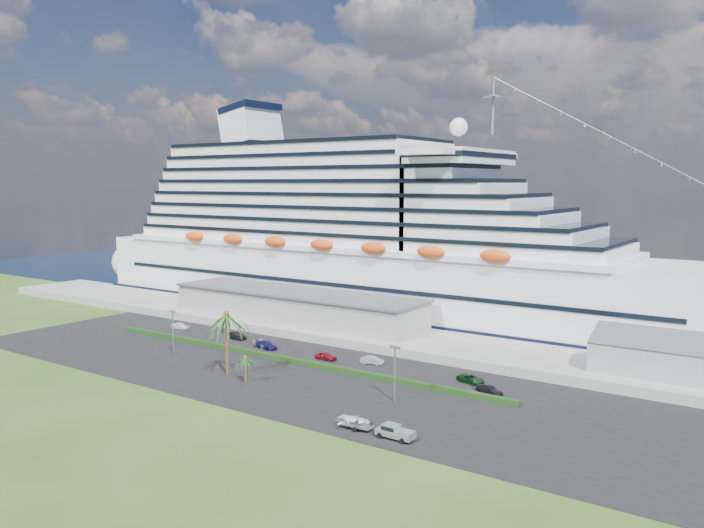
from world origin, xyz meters
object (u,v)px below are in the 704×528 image
Objects in this scene: boat_trailer at (356,421)px; cruise_ship at (369,245)px; parked_car_3 at (267,345)px; pickup_truck at (395,431)px.

cruise_ship is at bearing 122.28° from boat_trailer.
parked_car_3 is 1.01× the size of pickup_truck.
boat_trailer is (38.59, -25.77, 0.39)m from parked_car_3.
cruise_ship is 37.58× the size of parked_car_3.
cruise_ship reaches higher than boat_trailer.
pickup_truck is at bearing -108.93° from parked_car_3.
pickup_truck is 0.85× the size of boat_trailer.
boat_trailer reaches higher than parked_car_3.
parked_car_3 is at bearing 146.26° from boat_trailer.
cruise_ship is 37.80× the size of pickup_truck.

